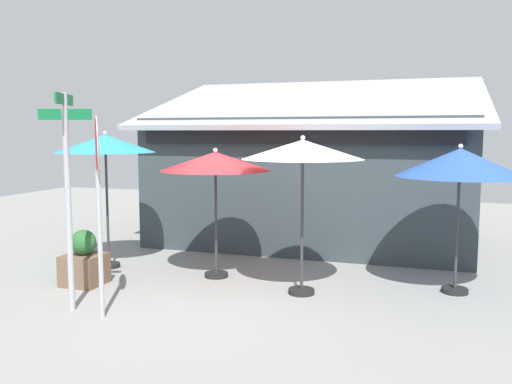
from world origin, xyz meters
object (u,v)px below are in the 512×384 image
sidewalk_planter (84,262)px  patio_umbrella_crimson_center (215,163)px  stop_sign (98,177)px  patio_umbrella_teal_left (105,145)px  patio_umbrella_ivory_right (303,152)px  street_sign_post (68,182)px  patio_umbrella_royal_blue_far_right (460,164)px

sidewalk_planter → patio_umbrella_crimson_center: bearing=30.7°
stop_sign → patio_umbrella_teal_left: bearing=121.7°
patio_umbrella_crimson_center → patio_umbrella_ivory_right: patio_umbrella_ivory_right is taller
patio_umbrella_crimson_center → sidewalk_planter: size_ratio=2.44×
patio_umbrella_teal_left → patio_umbrella_crimson_center: bearing=0.1°
stop_sign → patio_umbrella_ivory_right: (2.50, 2.06, 0.32)m
patio_umbrella_crimson_center → sidewalk_planter: bearing=-149.3°
street_sign_post → sidewalk_planter: size_ratio=3.33×
stop_sign → patio_umbrella_crimson_center: 2.70m
patio_umbrella_ivory_right → sidewalk_planter: (-3.80, -0.67, -1.98)m
stop_sign → patio_umbrella_ivory_right: 3.25m
patio_umbrella_crimson_center → patio_umbrella_ivory_right: bearing=-16.9°
patio_umbrella_crimson_center → sidewalk_planter: patio_umbrella_crimson_center is taller
street_sign_post → patio_umbrella_royal_blue_far_right: size_ratio=1.31×
patio_umbrella_teal_left → sidewalk_planter: 2.39m
patio_umbrella_crimson_center → patio_umbrella_royal_blue_far_right: bearing=4.4°
patio_umbrella_teal_left → patio_umbrella_crimson_center: 2.35m
stop_sign → patio_umbrella_royal_blue_far_right: (4.95, 2.92, 0.12)m
patio_umbrella_ivory_right → patio_umbrella_royal_blue_far_right: size_ratio=1.06×
patio_umbrella_ivory_right → patio_umbrella_royal_blue_far_right: bearing=19.4°
street_sign_post → patio_umbrella_teal_left: (-0.96, 2.43, 0.48)m
patio_umbrella_crimson_center → patio_umbrella_royal_blue_far_right: size_ratio=0.96×
patio_umbrella_crimson_center → patio_umbrella_royal_blue_far_right: (4.22, 0.33, 0.04)m
patio_umbrella_crimson_center → patio_umbrella_royal_blue_far_right: 4.23m
stop_sign → patio_umbrella_royal_blue_far_right: bearing=30.5°
patio_umbrella_teal_left → sidewalk_planter: size_ratio=2.76×
stop_sign → patio_umbrella_crimson_center: stop_sign is taller
stop_sign → patio_umbrella_teal_left: 3.07m
patio_umbrella_royal_blue_far_right → sidewalk_planter: 6.68m
patio_umbrella_ivory_right → stop_sign: bearing=-140.6°
patio_umbrella_teal_left → patio_umbrella_royal_blue_far_right: patio_umbrella_teal_left is taller
patio_umbrella_crimson_center → stop_sign: bearing=-105.8°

